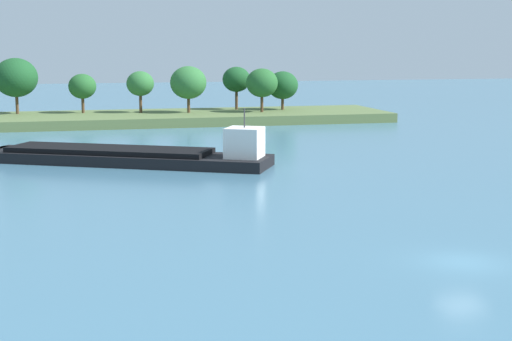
{
  "coord_description": "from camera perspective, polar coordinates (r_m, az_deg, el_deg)",
  "views": [
    {
      "loc": [
        -20.27,
        -36.44,
        11.47
      ],
      "look_at": [
        -5.19,
        25.06,
        1.2
      ],
      "focal_mm": 54.88,
      "sensor_mm": 36.0,
      "label": 1
    }
  ],
  "objects": [
    {
      "name": "ground_plane",
      "position": [
        43.25,
        14.84,
        -6.48
      ],
      "size": [
        400.0,
        400.0,
        0.0
      ],
      "primitive_type": "plane",
      "color": "teal"
    },
    {
      "name": "treeline_island",
      "position": [
        117.06,
        -7.03,
        4.7
      ],
      "size": [
        67.17,
        16.93,
        9.47
      ],
      "color": "#566B3D",
      "rests_on": "ground"
    },
    {
      "name": "cargo_barge",
      "position": [
        76.37,
        -9.02,
        1.13
      ],
      "size": [
        28.09,
        18.68,
        5.63
      ],
      "color": "black",
      "rests_on": "ground"
    }
  ]
}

